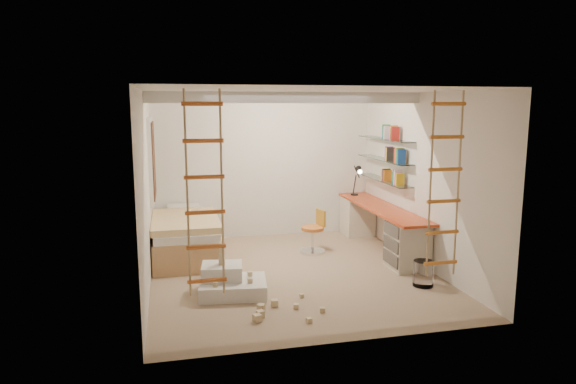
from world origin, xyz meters
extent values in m
plane|color=#977C61|center=(0.00, 0.00, 0.00)|extent=(4.50, 4.50, 0.00)
cube|color=white|center=(0.00, 0.30, 2.52)|extent=(4.00, 0.18, 0.16)
cube|color=white|center=(-1.97, 1.50, 1.55)|extent=(0.06, 1.15, 1.35)
cube|color=#4C2D1E|center=(-1.93, 1.50, 1.55)|extent=(0.02, 1.00, 1.20)
cylinder|color=white|center=(1.59, -0.91, 0.17)|extent=(0.28, 0.28, 0.35)
cube|color=#C03C16|center=(1.72, 0.83, 0.73)|extent=(0.55, 2.80, 0.04)
cube|color=beige|center=(1.72, 1.93, 0.35)|extent=(0.52, 0.55, 0.71)
cube|color=beige|center=(1.72, -0.17, 0.35)|extent=(0.52, 0.55, 0.71)
cube|color=#4C4742|center=(1.45, -0.17, 0.61)|extent=(0.02, 0.50, 0.18)
cube|color=#4C4742|center=(1.45, -0.17, 0.39)|extent=(0.02, 0.50, 0.18)
cube|color=#4C4742|center=(1.45, -0.17, 0.17)|extent=(0.02, 0.50, 0.18)
cube|color=white|center=(1.87, 1.13, 1.15)|extent=(0.25, 1.80, 0.01)
cube|color=white|center=(1.87, 1.13, 1.50)|extent=(0.25, 1.80, 0.01)
cube|color=white|center=(1.87, 1.13, 1.85)|extent=(0.25, 1.80, 0.01)
cube|color=#AD7F51|center=(-1.48, 1.23, 0.23)|extent=(1.00, 2.00, 0.45)
cube|color=white|center=(-1.48, 1.23, 0.51)|extent=(0.95, 1.95, 0.12)
cube|color=gold|center=(-1.48, 1.08, 0.62)|extent=(1.02, 1.60, 0.10)
cube|color=white|center=(-1.48, 2.03, 0.63)|extent=(0.55, 0.35, 0.12)
cylinder|color=black|center=(1.67, 1.98, 0.76)|extent=(0.14, 0.14, 0.02)
cylinder|color=black|center=(1.67, 1.98, 0.95)|extent=(0.02, 0.15, 0.36)
cylinder|color=black|center=(1.67, 1.88, 1.20)|extent=(0.02, 0.27, 0.20)
cone|color=black|center=(1.67, 1.76, 1.25)|extent=(0.12, 0.14, 0.15)
cylinder|color=#FFEABF|center=(1.67, 1.72, 1.22)|extent=(0.08, 0.04, 0.08)
cylinder|color=#CA6926|center=(0.56, 0.94, 0.41)|extent=(0.43, 0.43, 0.05)
cube|color=#B58422|center=(0.71, 0.97, 0.58)|extent=(0.09, 0.28, 0.26)
cylinder|color=silver|center=(0.56, 0.94, 0.23)|extent=(0.05, 0.05, 0.37)
cylinder|color=silver|center=(0.56, 0.94, 0.02)|extent=(0.50, 0.50, 0.04)
cube|color=silver|center=(-0.95, -0.64, 0.09)|extent=(0.92, 0.76, 0.19)
cube|color=silver|center=(-1.08, -0.53, 0.28)|extent=(0.57, 0.49, 0.19)
cube|color=#CCB284|center=(-1.08, -0.53, 0.42)|extent=(0.09, 0.09, 0.08)
cube|color=#CCB284|center=(-1.08, -0.53, 0.49)|extent=(0.08, 0.08, 0.07)
cube|color=#CCB284|center=(-1.08, -0.53, 0.59)|extent=(0.07, 0.07, 0.12)
cube|color=#CCB284|center=(-0.75, -0.78, 0.22)|extent=(0.06, 0.06, 0.06)
cube|color=#CCB284|center=(-0.71, -0.52, 0.22)|extent=(0.06, 0.06, 0.06)
cube|color=#CCB284|center=(-1.19, -0.81, 0.22)|extent=(0.06, 0.06, 0.06)
cube|color=#CCB284|center=(-0.69, -1.26, 0.04)|extent=(0.07, 0.07, 0.07)
cube|color=#CCB284|center=(0.01, -1.46, 0.04)|extent=(0.07, 0.07, 0.07)
cube|color=#CCB284|center=(-0.51, -1.15, 0.04)|extent=(0.07, 0.07, 0.07)
cube|color=#CCB284|center=(-0.23, -1.71, 0.04)|extent=(0.07, 0.07, 0.07)
cube|color=#CCB284|center=(-0.12, -0.95, 0.04)|extent=(0.07, 0.07, 0.07)
cube|color=#CCB284|center=(-0.27, -1.28, 0.04)|extent=(0.07, 0.07, 0.07)
cube|color=#CCB284|center=(-0.73, -1.44, 0.04)|extent=(0.07, 0.07, 0.07)
cube|color=#CCB284|center=(-0.79, -1.54, 0.04)|extent=(0.07, 0.07, 0.07)
cube|color=yellow|center=(1.87, 1.13, 1.27)|extent=(0.14, 0.64, 0.22)
cube|color=#8C1E7F|center=(1.87, 1.13, 1.62)|extent=(0.14, 0.52, 0.22)
cube|color=white|center=(1.87, 1.13, 1.97)|extent=(0.14, 0.52, 0.22)
camera|label=1|loc=(-1.69, -6.95, 2.42)|focal=32.00mm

